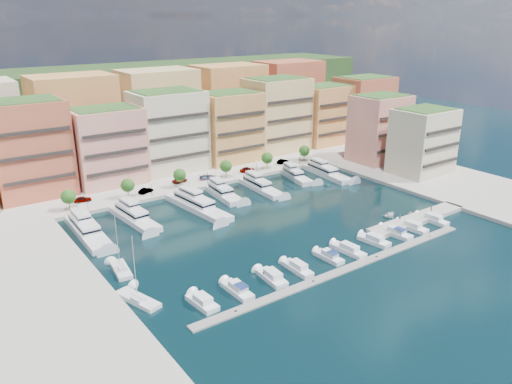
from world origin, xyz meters
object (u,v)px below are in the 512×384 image
yacht_3 (223,193)px  person_0 (400,217)px  tender_2 (390,214)px  cruiser_4 (329,257)px  person_1 (431,209)px  car_3 (208,177)px  tree_5 (304,151)px  cruiser_3 (297,268)px  car_0 (83,199)px  tree_3 (226,166)px  lamppost_0 (87,200)px  tender_3 (410,213)px  yacht_0 (87,229)px  cruiser_7 (395,233)px  tree_1 (128,185)px  lamppost_1 (151,187)px  cruiser_6 (374,241)px  car_5 (283,161)px  tree_2 (180,175)px  cruiser_1 (237,290)px  sailboat_1 (121,270)px  tender_1 (392,221)px  yacht_2 (196,205)px  cruiser_0 (202,303)px  cruiser_2 (272,278)px  cruiser_9 (433,220)px  lamppost_2 (207,175)px  cruiser_5 (348,250)px  sailboat_0 (138,300)px  tree_0 (68,197)px  yacht_5 (295,175)px  yacht_4 (260,186)px  tree_4 (267,158)px  car_4 (247,169)px  yacht_6 (325,172)px  car_2 (180,180)px  lamppost_4 (300,157)px  yacht_1 (133,217)px

yacht_3 → person_0: yacht_3 is taller
tender_2 → person_0: (-1.88, -4.55, 1.33)m
cruiser_4 → person_1: bearing=4.4°
car_3 → yacht_3: bearing=173.9°
tree_5 → cruiser_3: bearing=-131.5°
car_0 → tree_3: bearing=-87.7°
lamppost_0 → tender_3: 84.29m
yacht_0 → person_0: yacht_0 is taller
cruiser_7 → tender_2: (8.39, 8.74, -0.13)m
tree_1 → lamppost_1: (6.00, -2.30, -0.92)m
cruiser_6 → car_5: (21.00, 60.24, 1.22)m
tree_2 → lamppost_1: tree_2 is taller
tree_2 → car_5: bearing=3.1°
cruiser_1 → person_0: bearing=4.7°
sailboat_1 → tender_1: bearing=-12.9°
yacht_2 → cruiser_0: bearing=-117.6°
cruiser_0 → cruiser_2: same height
cruiser_0 → car_5: car_5 is taller
yacht_2 → cruiser_9: bearing=-43.7°
lamppost_2 → car_0: 36.00m
tender_1 → person_1: (11.68, -2.61, 1.42)m
car_0 → person_0: 83.89m
tree_2 → cruiser_0: 63.58m
cruiser_5 → cruiser_0: bearing=180.0°
cruiser_2 → tender_3: (50.31, 6.57, -0.15)m
sailboat_0 → tree_0: bearing=87.2°
cruiser_1 → car_5: 83.88m
lamppost_0 → lamppost_1: same height
yacht_5 → sailboat_0: bearing=-150.7°
car_0 → cruiser_0: bearing=-170.3°
person_0 → yacht_4: bearing=6.5°
tree_4 → tree_0: bearing=180.0°
car_4 → car_5: size_ratio=1.05×
tender_3 → cruiser_7: bearing=98.6°
cruiser_9 → person_0: person_0 is taller
sailboat_0 → car_0: size_ratio=2.84×
tree_4 → cruiser_9: 58.88m
tree_4 → yacht_0: size_ratio=0.24×
cruiser_5 → tender_3: size_ratio=5.85×
yacht_6 → tender_2: 36.95m
tree_3 → cruiser_9: tree_3 is taller
cruiser_9 → car_2: 73.20m
car_0 → lamppost_4: bearing=-87.3°
tree_3 → cruiser_9: 63.24m
yacht_0 → cruiser_9: (73.16, -42.85, -0.66)m
sailboat_0 → car_5: 91.23m
cruiser_0 → sailboat_1: 21.65m
person_1 → cruiser_2: bearing=-27.3°
yacht_1 → tree_5: bearing=11.5°
person_0 → person_1: bearing=-108.3°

